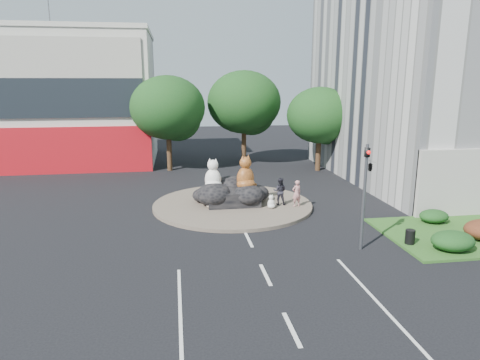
# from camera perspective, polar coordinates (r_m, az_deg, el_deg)

# --- Properties ---
(ground) EXTENTS (120.00, 120.00, 0.00)m
(ground) POSITION_cam_1_polar(r_m,az_deg,el_deg) (17.92, 3.42, -12.51)
(ground) COLOR black
(ground) RESTS_ON ground
(roundabout_island) EXTENTS (10.00, 10.00, 0.20)m
(roundabout_island) POSITION_cam_1_polar(r_m,az_deg,el_deg) (27.12, -1.00, -3.31)
(roundabout_island) COLOR brown
(roundabout_island) RESTS_ON ground
(rock_plinth) EXTENTS (3.20, 2.60, 0.90)m
(rock_plinth) POSITION_cam_1_polar(r_m,az_deg,el_deg) (26.97, -1.00, -2.19)
(rock_plinth) COLOR black
(rock_plinth) RESTS_ON roundabout_island
(shophouse_block) EXTENTS (25.20, 12.30, 17.40)m
(shophouse_block) POSITION_cam_1_polar(r_m,az_deg,el_deg) (46.09, -27.50, 9.65)
(shophouse_block) COLOR beige
(shophouse_block) RESTS_ON ground
(grass_verge) EXTENTS (10.00, 6.00, 0.12)m
(grass_verge) POSITION_cam_1_polar(r_m,az_deg,el_deg) (25.53, 29.38, -6.18)
(grass_verge) COLOR #28541C
(grass_verge) RESTS_ON ground
(tree_left) EXTENTS (6.46, 6.46, 8.27)m
(tree_left) POSITION_cam_1_polar(r_m,az_deg,el_deg) (37.95, -9.50, 9.09)
(tree_left) COLOR #382314
(tree_left) RESTS_ON ground
(tree_mid) EXTENTS (6.84, 6.84, 8.76)m
(tree_mid) POSITION_cam_1_polar(r_m,az_deg,el_deg) (40.46, 0.62, 9.93)
(tree_mid) COLOR #382314
(tree_mid) RESTS_ON ground
(tree_right) EXTENTS (5.70, 5.70, 7.30)m
(tree_right) POSITION_cam_1_polar(r_m,az_deg,el_deg) (38.12, 10.64, 8.13)
(tree_right) COLOR #382314
(tree_right) RESTS_ON ground
(hedge_near_green) EXTENTS (2.00, 1.60, 0.90)m
(hedge_near_green) POSITION_cam_1_polar(r_m,az_deg,el_deg) (22.11, 26.50, -7.27)
(hedge_near_green) COLOR #133D17
(hedge_near_green) RESTS_ON grass_verge
(hedge_back_green) EXTENTS (1.60, 1.28, 0.72)m
(hedge_back_green) POSITION_cam_1_polar(r_m,az_deg,el_deg) (25.92, 24.44, -4.41)
(hedge_back_green) COLOR #133D17
(hedge_back_green) RESTS_ON grass_verge
(traffic_light) EXTENTS (0.44, 1.24, 5.00)m
(traffic_light) POSITION_cam_1_polar(r_m,az_deg,el_deg) (20.18, 16.65, 0.75)
(traffic_light) COLOR #595B60
(traffic_light) RESTS_ON ground
(street_lamp) EXTENTS (2.34, 0.22, 8.06)m
(street_lamp) POSITION_cam_1_polar(r_m,az_deg,el_deg) (29.02, 25.64, 5.47)
(street_lamp) COLOR #595B60
(street_lamp) RESTS_ON ground
(cat_white) EXTENTS (1.50, 1.42, 1.99)m
(cat_white) POSITION_cam_1_polar(r_m,az_deg,el_deg) (26.67, -3.63, 0.81)
(cat_white) COLOR white
(cat_white) RESTS_ON rock_plinth
(cat_tabby) EXTENTS (1.68, 1.59, 2.18)m
(cat_tabby) POSITION_cam_1_polar(r_m,az_deg,el_deg) (26.61, 0.73, 1.02)
(cat_tabby) COLOR #B07124
(cat_tabby) RESTS_ON rock_plinth
(kitten_calico) EXTENTS (0.68, 0.65, 0.87)m
(kitten_calico) POSITION_cam_1_polar(r_m,az_deg,el_deg) (26.03, -4.04, -2.81)
(kitten_calico) COLOR silver
(kitten_calico) RESTS_ON roundabout_island
(kitten_white) EXTENTS (0.56, 0.50, 0.86)m
(kitten_white) POSITION_cam_1_polar(r_m,az_deg,el_deg) (26.03, 4.17, -2.84)
(kitten_white) COLOR silver
(kitten_white) RESTS_ON roundabout_island
(pedestrian_pink) EXTENTS (0.68, 0.54, 1.64)m
(pedestrian_pink) POSITION_cam_1_polar(r_m,az_deg,el_deg) (26.46, 7.56, -1.77)
(pedestrian_pink) COLOR tan
(pedestrian_pink) RESTS_ON roundabout_island
(pedestrian_dark) EXTENTS (1.00, 0.89, 1.70)m
(pedestrian_dark) POSITION_cam_1_polar(r_m,az_deg,el_deg) (26.73, 5.33, -1.49)
(pedestrian_dark) COLOR #23222A
(pedestrian_dark) RESTS_ON roundabout_island
(parked_car) EXTENTS (4.15, 1.72, 1.33)m
(parked_car) POSITION_cam_1_polar(r_m,az_deg,el_deg) (41.10, -26.58, 1.73)
(parked_car) COLOR #AEB2B7
(parked_car) RESTS_ON ground
(litter_bin) EXTENTS (0.51, 0.51, 0.69)m
(litter_bin) POSITION_cam_1_polar(r_m,az_deg,el_deg) (22.17, 21.73, -7.04)
(litter_bin) COLOR black
(litter_bin) RESTS_ON grass_verge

